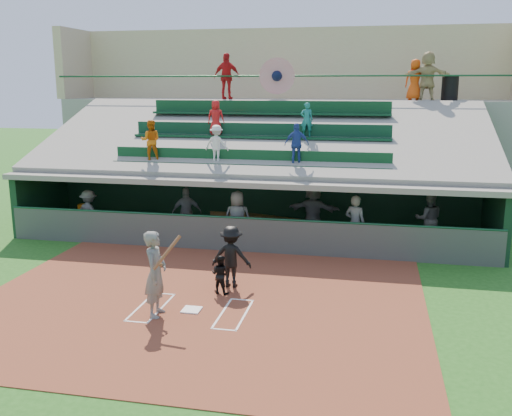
% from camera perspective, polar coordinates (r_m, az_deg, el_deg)
% --- Properties ---
extents(ground, '(100.00, 100.00, 0.00)m').
position_cam_1_polar(ground, '(13.85, -6.46, -10.21)').
color(ground, '#1F5618').
rests_on(ground, ground).
extents(dirt_slab, '(11.00, 9.00, 0.02)m').
position_cam_1_polar(dirt_slab, '(14.29, -5.83, -9.43)').
color(dirt_slab, brown).
rests_on(dirt_slab, ground).
extents(home_plate, '(0.43, 0.43, 0.03)m').
position_cam_1_polar(home_plate, '(13.84, -6.46, -10.08)').
color(home_plate, white).
rests_on(home_plate, dirt_slab).
extents(batters_box_chalk, '(2.65, 1.85, 0.01)m').
position_cam_1_polar(batters_box_chalk, '(13.85, -6.46, -10.12)').
color(batters_box_chalk, silver).
rests_on(batters_box_chalk, dirt_slab).
extents(dugout_floor, '(16.00, 3.50, 0.04)m').
position_cam_1_polar(dugout_floor, '(20.03, -0.50, -2.92)').
color(dugout_floor, gray).
rests_on(dugout_floor, ground).
extents(concourse_slab, '(20.00, 3.00, 4.60)m').
position_cam_1_polar(concourse_slab, '(26.13, 2.61, 5.76)').
color(concourse_slab, gray).
rests_on(concourse_slab, ground).
extents(grandstand, '(20.40, 10.40, 7.80)m').
position_cam_1_polar(grandstand, '(23.21, 1.42, 4.84)').
color(grandstand, '#484D48').
rests_on(grandstand, ground).
extents(batter_at_plate, '(0.89, 0.80, 2.02)m').
position_cam_1_polar(batter_at_plate, '(13.35, -10.00, -6.47)').
color(batter_at_plate, '#5E605B').
rests_on(batter_at_plate, dirt_slab).
extents(catcher, '(0.56, 0.48, 1.01)m').
position_cam_1_polar(catcher, '(14.69, -3.60, -6.64)').
color(catcher, black).
rests_on(catcher, dirt_slab).
extents(home_umpire, '(1.07, 0.62, 1.64)m').
position_cam_1_polar(home_umpire, '(15.06, -2.50, -4.86)').
color(home_umpire, black).
rests_on(home_umpire, dirt_slab).
extents(dugout_bench, '(15.23, 4.97, 0.47)m').
position_cam_1_polar(dugout_bench, '(21.21, 0.11, -1.34)').
color(dugout_bench, olive).
rests_on(dugout_bench, dugout_floor).
extents(white_table, '(0.82, 0.66, 0.65)m').
position_cam_1_polar(white_table, '(21.49, -16.74, -1.44)').
color(white_table, white).
rests_on(white_table, dugout_floor).
extents(water_cooler, '(0.35, 0.35, 0.35)m').
position_cam_1_polar(water_cooler, '(21.41, -16.93, -0.12)').
color(water_cooler, '#CF650C').
rests_on(water_cooler, white_table).
extents(dugout_player_a, '(1.16, 0.85, 1.60)m').
position_cam_1_polar(dugout_player_a, '(20.92, -16.35, -0.45)').
color(dugout_player_a, '#585A55').
rests_on(dugout_player_a, dugout_floor).
extents(dugout_player_b, '(1.10, 0.73, 1.74)m').
position_cam_1_polar(dugout_player_b, '(19.94, -6.94, -0.44)').
color(dugout_player_b, '#61645E').
rests_on(dugout_player_b, dugout_floor).
extents(dugout_player_c, '(0.96, 0.68, 1.83)m').
position_cam_1_polar(dugout_player_c, '(18.71, -1.87, -1.06)').
color(dugout_player_c, '#545651').
rests_on(dugout_player_c, dugout_floor).
extents(dugout_player_d, '(1.86, 0.79, 1.94)m').
position_cam_1_polar(dugout_player_d, '(19.64, 5.73, -0.32)').
color(dugout_player_d, '#555752').
rests_on(dugout_player_d, dugout_floor).
extents(dugout_player_e, '(0.78, 0.65, 1.84)m').
position_cam_1_polar(dugout_player_e, '(18.28, 9.88, -1.56)').
color(dugout_player_e, '#5C5F5A').
rests_on(dugout_player_e, dugout_floor).
extents(dugout_player_f, '(0.92, 0.73, 1.81)m').
position_cam_1_polar(dugout_player_f, '(19.54, 16.87, -1.06)').
color(dugout_player_f, '#545651').
rests_on(dugout_player_f, dugout_floor).
extents(trash_bin, '(0.66, 0.66, 1.00)m').
position_cam_1_polar(trash_bin, '(25.09, 18.82, 11.26)').
color(trash_bin, black).
rests_on(trash_bin, concourse_slab).
extents(concourse_staff_a, '(1.18, 0.56, 1.97)m').
position_cam_1_polar(concourse_staff_a, '(25.12, -2.92, 13.00)').
color(concourse_staff_a, red).
rests_on(concourse_staff_a, concourse_slab).
extents(concourse_staff_b, '(0.93, 0.73, 1.67)m').
position_cam_1_polar(concourse_staff_b, '(24.71, 15.60, 12.24)').
color(concourse_staff_b, '#DB470C').
rests_on(concourse_staff_b, concourse_slab).
extents(concourse_staff_c, '(1.82, 0.61, 1.95)m').
position_cam_1_polar(concourse_staff_c, '(24.54, 16.77, 12.50)').
color(concourse_staff_c, tan).
rests_on(concourse_staff_c, concourse_slab).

